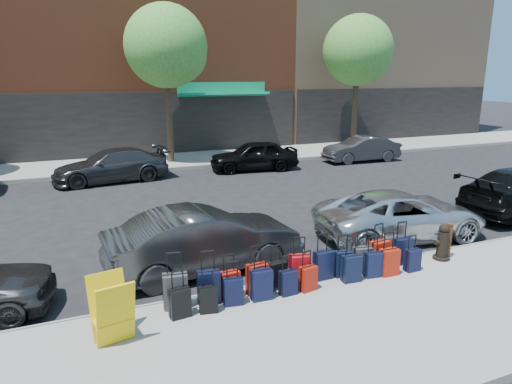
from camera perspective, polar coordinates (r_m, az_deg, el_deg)
name	(u,v)px	position (r m, az deg, el deg)	size (l,w,h in m)	color
ground	(224,222)	(13.65, -3.98, -3.77)	(120.00, 120.00, 0.00)	black
sidewalk_near	(347,329)	(8.26, 11.33, -16.42)	(60.00, 4.00, 0.15)	gray
sidewalk_far	(159,162)	(23.06, -12.02, 3.72)	(60.00, 4.00, 0.15)	gray
curb_near	(293,281)	(9.78, 4.65, -11.00)	(60.00, 0.08, 0.15)	gray
curb_far	(168,169)	(21.11, -10.98, 2.79)	(60.00, 0.08, 0.15)	gray
building_right	(350,8)	(36.65, 11.69, 21.64)	(15.00, 12.12, 18.00)	#917459
tree_center	(169,49)	(22.34, -10.83, 17.20)	(3.80, 3.80, 7.27)	black
tree_right	(360,52)	(26.62, 12.88, 16.64)	(3.80, 3.80, 7.27)	black
suitcase_front_0	(175,291)	(8.56, -10.04, -12.09)	(0.47, 0.31, 1.05)	#343338
suitcase_front_1	(209,287)	(8.65, -5.90, -11.72)	(0.44, 0.28, 1.01)	black
suitcase_front_2	(230,285)	(8.80, -3.25, -11.50)	(0.37, 0.22, 0.87)	#AE130B
suitcase_front_3	(257,279)	(8.95, 0.16, -10.80)	(0.43, 0.27, 0.97)	maroon
suitcase_front_4	(277,275)	(9.17, 2.62, -10.31)	(0.39, 0.25, 0.90)	black
suitcase_front_5	(300,269)	(9.37, 5.46, -9.61)	(0.45, 0.30, 0.99)	#AE0B13
suitcase_front_6	(323,265)	(9.66, 8.41, -9.00)	(0.41, 0.24, 0.97)	black
suitcase_front_7	(343,263)	(9.85, 10.84, -8.77)	(0.39, 0.24, 0.89)	black
suitcase_front_8	(362,260)	(10.09, 13.12, -8.27)	(0.41, 0.26, 0.92)	#343439
suitcase_front_9	(379,255)	(10.38, 15.16, -7.56)	(0.45, 0.29, 1.01)	#AD1C0B
suitcase_front_10	(402,251)	(10.77, 17.79, -7.00)	(0.41, 0.22, 0.98)	black
suitcase_back_0	(180,303)	(8.28, -9.51, -13.51)	(0.38, 0.25, 0.86)	black
suitcase_back_1	(208,300)	(8.38, -5.98, -13.22)	(0.35, 0.24, 0.78)	black
suitcase_back_2	(233,291)	(8.59, -2.88, -12.30)	(0.37, 0.25, 0.83)	black
suitcase_back_3	(261,284)	(8.75, 0.66, -11.49)	(0.41, 0.24, 0.95)	black
suitcase_back_4	(288,283)	(8.95, 4.04, -11.22)	(0.34, 0.21, 0.80)	black
suitcase_back_5	(308,278)	(9.14, 6.51, -10.67)	(0.37, 0.26, 0.81)	#9D160A
suitcase_back_7	(351,268)	(9.65, 11.82, -9.34)	(0.39, 0.25, 0.90)	black
suitcase_back_8	(373,264)	(9.97, 14.44, -8.75)	(0.38, 0.25, 0.87)	black
suitcase_back_9	(389,262)	(10.12, 16.31, -8.39)	(0.40, 0.24, 0.93)	#A71A0A
suitcase_back_10	(412,260)	(10.49, 18.97, -8.04)	(0.34, 0.20, 0.80)	black
fire_hydrant	(443,243)	(11.32, 22.31, -5.91)	(0.43, 0.38, 0.85)	black
bollard	(448,240)	(11.42, 22.91, -5.58)	(0.15, 0.15, 0.84)	#38190C
display_rack	(112,310)	(7.75, -17.54, -13.93)	(0.71, 0.76, 1.07)	yellow
car_near_1	(204,240)	(10.22, -6.46, -6.01)	(1.51, 4.32, 1.42)	#323234
car_near_2	(401,215)	(12.79, 17.63, -2.73)	(2.11, 4.58, 1.27)	silver
car_far_1	(111,166)	(19.51, -17.68, 3.17)	(1.86, 4.57, 1.33)	#313133
car_far_2	(254,156)	(20.81, -0.26, 4.58)	(1.60, 3.98, 1.36)	black
car_far_3	(361,149)	(23.55, 13.03, 5.27)	(1.34, 3.86, 1.27)	#333335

